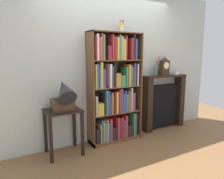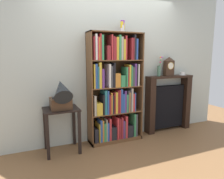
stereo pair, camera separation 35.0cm
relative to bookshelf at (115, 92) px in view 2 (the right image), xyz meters
name	(u,v)px [view 2 (the right image)]	position (x,y,z in m)	size (l,w,h in m)	color
ground_plane	(117,143)	(0.02, -0.09, -0.88)	(7.56, 6.40, 0.02)	brown
wall_back	(117,64)	(0.14, 0.20, 0.47)	(4.56, 0.08, 2.68)	beige
bookshelf	(115,92)	(0.00, 0.00, 0.00)	(0.94, 0.30, 1.88)	brown
cup_stack	(122,27)	(0.16, 0.04, 1.11)	(0.07, 0.07, 0.20)	pink
side_table_left	(61,120)	(-0.93, -0.06, -0.36)	(0.53, 0.44, 0.70)	black
gramophone	(61,95)	(-0.93, -0.14, 0.06)	(0.31, 0.51, 0.54)	#472D1C
fireplace_mantel	(168,104)	(1.20, 0.07, -0.33)	(0.98, 0.21, 1.11)	black
mantel_clock	(169,66)	(1.17, 0.05, 0.42)	(0.19, 0.11, 0.36)	#382316
flower_vase	(159,69)	(0.95, 0.06, 0.38)	(0.11, 0.14, 0.37)	#4C7A60
teacup_with_saucer	(183,74)	(1.52, 0.06, 0.27)	(0.14, 0.14, 0.06)	white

